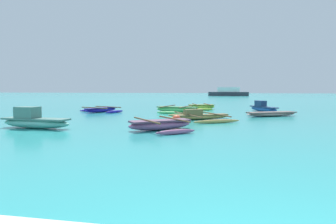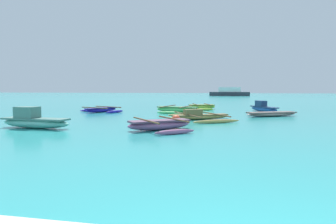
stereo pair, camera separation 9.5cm
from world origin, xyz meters
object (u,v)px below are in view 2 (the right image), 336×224
Objects in this scene: moored_boat_3 at (159,125)px; mooring_buoy_0 at (176,119)px; moored_boat_0 at (263,108)px; moored_boat_5 at (201,107)px; distant_ferry at (229,92)px; moored_boat_2 at (34,121)px; moored_boat_6 at (101,110)px; moored_boat_7 at (199,116)px; moored_boat_1 at (271,114)px; moored_boat_4 at (177,109)px.

moored_boat_3 reaches higher than mooring_buoy_0.
moored_boat_5 is at bearing -137.84° from moored_boat_0.
distant_ferry is (3.18, 61.41, 0.66)m from mooring_buoy_0.
moored_boat_0 is at bearing 53.05° from moored_boat_2.
moored_boat_6 is at bearing 137.43° from mooring_buoy_0.
moored_boat_2 is 15.80m from moored_boat_5.
moored_boat_0 is 8.38m from moored_boat_7.
moored_boat_5 is 8.99m from moored_boat_7.
moored_boat_3 is (5.85, 0.56, -0.11)m from moored_boat_2.
moored_boat_1 is 7.90m from moored_boat_5.
moored_boat_4 is at bearing 70.59° from moored_boat_2.
distant_ferry reaches higher than moored_boat_0.
moored_boat_4 is 1.07× the size of moored_boat_5.
moored_boat_7 is (7.99, -4.06, 0.01)m from moored_boat_6.
moored_boat_3 is 0.70× the size of moored_boat_7.
moored_boat_6 is (-12.50, 1.11, 0.03)m from moored_boat_1.
moored_boat_0 is at bearing 60.00° from mooring_buoy_0.
distant_ferry is (2.19, 59.04, 0.68)m from moored_boat_7.
moored_boat_0 is at bearing 63.46° from moored_boat_1.
moored_boat_0 is 7.16× the size of mooring_buoy_0.
moored_boat_6 reaches higher than moored_boat_1.
moored_boat_6 is (-5.81, -1.03, -0.04)m from moored_boat_4.
distant_ferry reaches higher than moored_boat_1.
mooring_buoy_0 is at bearing -57.59° from moored_boat_0.
moored_boat_0 reaches higher than moored_boat_5.
distant_ferry reaches higher than mooring_buoy_0.
moored_boat_3 is 0.36× the size of distant_ferry.
moored_boat_1 is 5.40m from moored_boat_7.
distant_ferry is at bearing 65.18° from moored_boat_1.
moored_boat_3 is 13.83m from moored_boat_5.
moored_boat_0 is 6.94m from moored_boat_4.
moored_boat_5 reaches higher than moored_boat_6.
moored_boat_7 reaches higher than moored_boat_6.
moored_boat_2 reaches higher than moored_boat_0.
moored_boat_7 reaches higher than mooring_buoy_0.
moored_boat_2 reaches higher than moored_boat_4.
moored_boat_7 is at bearing -101.16° from moored_boat_5.
mooring_buoy_0 is (-0.38, -11.33, 0.00)m from moored_boat_5.
moored_boat_5 is at bearing 49.87° from moored_boat_3.
moored_boat_7 is at bearing -92.12° from distant_ferry.
moored_boat_2 is (-11.64, -12.50, 0.04)m from moored_boat_0.
moored_boat_5 is at bearing 103.25° from moored_boat_1.
moored_boat_3 reaches higher than moored_boat_5.
moored_boat_0 reaches higher than moored_boat_6.
moored_boat_2 is at bearing -98.26° from distant_ferry.
moored_boat_4 is at bearing -94.63° from distant_ferry.
moored_boat_2 is at bearing -151.87° from moored_boat_6.
mooring_buoy_0 is at bearing 45.17° from moored_boat_3.
distant_ferry is at bearing 87.76° from moored_boat_2.
moored_boat_0 is at bearing 26.93° from moored_boat_3.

